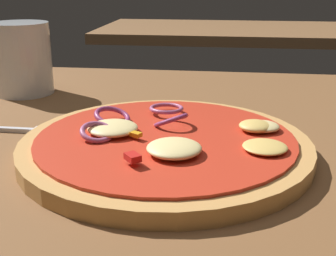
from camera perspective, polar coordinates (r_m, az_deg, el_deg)
The scene contains 5 objects.
dining_table at distance 0.43m, azimuth -3.07°, elevation -6.27°, with size 1.38×0.84×0.03m.
pizza at distance 0.44m, azimuth -0.26°, elevation -2.08°, with size 0.28×0.28×0.03m.
fork at distance 0.54m, azimuth -19.96°, elevation -0.18°, with size 0.19×0.02×0.01m.
beer_glass at distance 0.69m, azimuth -18.03°, elevation 8.03°, with size 0.08×0.08×0.10m.
background_table at distance 1.51m, azimuth 8.49°, elevation 11.98°, with size 0.87×0.45×0.03m.
Camera 1 is at (0.07, -0.38, 0.20)m, focal length 47.91 mm.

